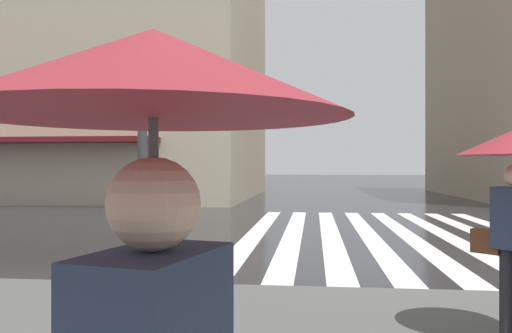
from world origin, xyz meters
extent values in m
plane|color=black|center=(0.00, 0.00, 0.00)|extent=(220.00, 220.00, 0.00)
cube|color=silver|center=(4.00, -3.26, 0.00)|extent=(13.00, 0.50, 0.01)
cube|color=silver|center=(4.00, -2.26, 0.00)|extent=(13.00, 0.50, 0.01)
cube|color=silver|center=(4.00, -1.26, 0.00)|extent=(13.00, 0.50, 0.01)
cube|color=silver|center=(4.00, -0.26, 0.00)|extent=(13.00, 0.50, 0.01)
cube|color=silver|center=(4.00, 0.74, 0.00)|extent=(13.00, 0.50, 0.01)
cube|color=silver|center=(4.00, 1.74, 0.00)|extent=(13.00, 0.50, 0.01)
cube|color=silver|center=(4.00, 2.74, 0.00)|extent=(13.00, 0.50, 0.01)
cube|color=tan|center=(20.78, 15.32, 10.56)|extent=(16.57, 20.98, 21.13)
cylinder|color=#333338|center=(-3.87, 3.34, 1.68)|extent=(0.12, 0.12, 3.06)
cube|color=black|center=(-3.69, 3.34, 2.79)|extent=(0.22, 0.30, 0.85)
sphere|color=red|center=(-3.57, 3.34, 3.07)|extent=(0.17, 0.17, 0.17)
sphere|color=orange|center=(-3.57, 3.34, 2.79)|extent=(0.17, 0.17, 0.17)
sphere|color=green|center=(-3.57, 3.34, 2.51)|extent=(0.17, 0.17, 0.17)
cylinder|color=#232328|center=(-4.96, -0.68, 0.58)|extent=(0.13, 0.13, 0.86)
cube|color=brown|center=(-4.83, -0.54, 1.06)|extent=(0.31, 0.31, 0.24)
sphere|color=beige|center=(-9.13, 1.56, 1.72)|extent=(0.22, 0.22, 0.22)
cone|color=maroon|center=(-9.13, 1.56, 2.02)|extent=(0.92, 0.92, 0.21)
cylinder|color=#4C4C51|center=(-9.13, 1.56, 1.52)|extent=(0.02, 0.02, 0.81)
camera|label=1|loc=(-10.32, 1.18, 1.81)|focal=36.92mm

